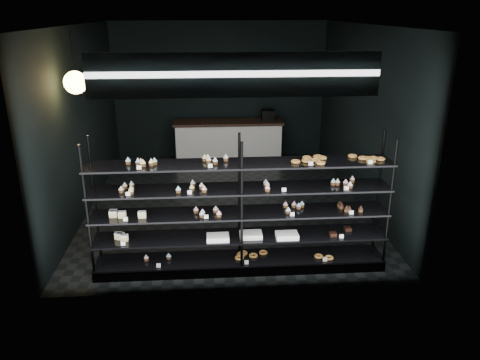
{
  "coord_description": "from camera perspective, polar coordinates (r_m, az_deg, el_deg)",
  "views": [
    {
      "loc": [
        -0.32,
        -8.22,
        3.44
      ],
      "look_at": [
        0.13,
        -1.9,
        1.12
      ],
      "focal_mm": 35.0,
      "sensor_mm": 36.0,
      "label": 1
    }
  ],
  "objects": [
    {
      "name": "room",
      "position": [
        8.43,
        -1.83,
        7.48
      ],
      "size": [
        5.01,
        6.01,
        3.2
      ],
      "color": "black",
      "rests_on": "ground"
    },
    {
      "name": "signage",
      "position": [
        5.34,
        -0.63,
        12.67
      ],
      "size": [
        3.3,
        0.05,
        0.5
      ],
      "color": "#0F0D44",
      "rests_on": "room"
    },
    {
      "name": "display_shelf",
      "position": [
        6.43,
        -0.12,
        -5.83
      ],
      "size": [
        4.0,
        0.5,
        1.91
      ],
      "color": "black",
      "rests_on": "room"
    },
    {
      "name": "pendant_lamp",
      "position": [
        7.26,
        -19.44,
        11.16
      ],
      "size": [
        0.33,
        0.33,
        0.89
      ],
      "color": "black",
      "rests_on": "room"
    },
    {
      "name": "service_counter",
      "position": [
        11.12,
        -1.35,
        4.8
      ],
      "size": [
        2.55,
        0.65,
        1.23
      ],
      "color": "silver",
      "rests_on": "room"
    }
  ]
}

